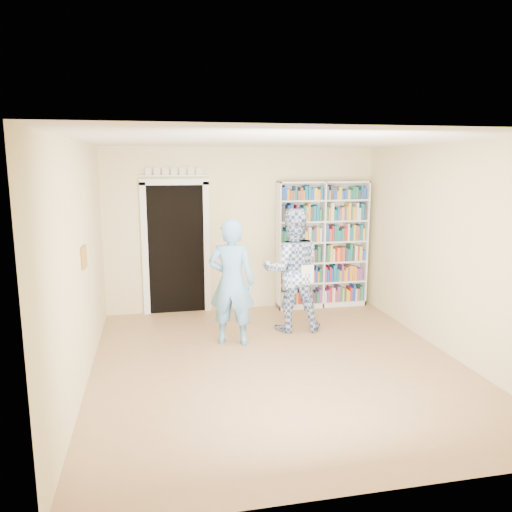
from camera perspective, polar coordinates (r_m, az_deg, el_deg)
The scene contains 11 objects.
floor at distance 6.31m, azimuth 2.56°, elevation -12.29°, with size 5.00×5.00×0.00m, color #9E714C.
ceiling at distance 5.81m, azimuth 2.79°, elevation 13.04°, with size 5.00×5.00×0.00m, color white.
wall_back at distance 8.33m, azimuth -1.58°, elevation 3.03°, with size 4.50×4.50×0.00m, color beige.
wall_left at distance 5.79m, azimuth -19.46°, elevation -0.99°, with size 5.00×5.00×0.00m, color beige.
wall_right at distance 6.82m, azimuth 21.32°, elevation 0.58°, with size 5.00×5.00×0.00m, color beige.
bookshelf at distance 8.55m, azimuth 7.56°, elevation 1.34°, with size 1.56×0.29×2.15m.
doorway at distance 8.21m, azimuth -9.13°, elevation 1.58°, with size 1.10×0.08×2.43m.
wall_art at distance 5.97m, azimuth -19.05°, elevation -0.13°, with size 0.03×0.25×0.25m, color brown.
man_blue at distance 6.74m, azimuth -2.80°, elevation -3.03°, with size 0.63×0.41×1.73m, color #63A1DC.
man_plaid at distance 7.32m, azimuth 4.15°, elevation -1.61°, with size 0.88×0.68×1.81m, color #3458A0.
paper_sheet at distance 7.10m, azimuth 5.90°, elevation -2.08°, with size 0.19×0.01×0.27m, color white.
Camera 1 is at (-1.44, -5.62, 2.46)m, focal length 35.00 mm.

